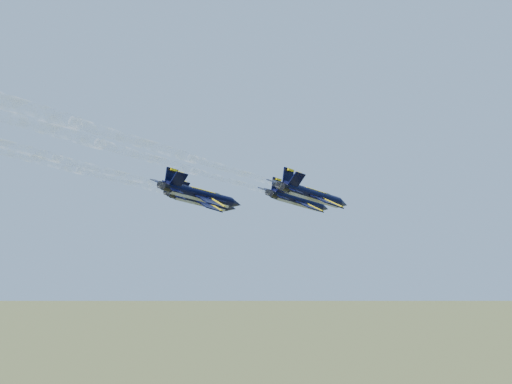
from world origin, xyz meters
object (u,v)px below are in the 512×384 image
(jet_right, at_px, (314,195))
(jet_left, at_px, (201,200))
(jet_slot, at_px, (201,195))
(jet_lead, at_px, (299,201))

(jet_right, bearing_deg, jet_left, -178.54)
(jet_left, bearing_deg, jet_right, 1.46)
(jet_right, relative_size, jet_slot, 1.00)
(jet_lead, bearing_deg, jet_left, -132.79)
(jet_slot, bearing_deg, jet_lead, 92.81)
(jet_left, bearing_deg, jet_lead, 47.21)
(jet_left, height_order, jet_right, same)
(jet_left, height_order, jet_slot, same)
(jet_left, relative_size, jet_slot, 1.00)
(jet_left, relative_size, jet_right, 1.00)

